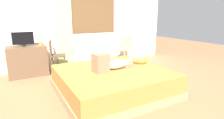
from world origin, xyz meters
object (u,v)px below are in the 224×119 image
cup (41,43)px  chair_by_desk (55,54)px  person_lying (113,64)px  tv_monitor (23,39)px  desk (28,61)px  chair_spare (125,47)px  bed (112,81)px  cat (141,61)px

cup → chair_by_desk: size_ratio=0.11×
person_lying → chair_by_desk: 1.89m
person_lying → tv_monitor: size_ratio=1.96×
desk → tv_monitor: bearing=180.0°
cup → chair_spare: size_ratio=0.11×
tv_monitor → cup: 0.47m
person_lying → chair_by_desk: (-0.74, 1.74, -0.06)m
tv_monitor → chair_spare: tv_monitor is taller
bed → person_lying: size_ratio=2.13×
person_lying → desk: bearing=126.4°
tv_monitor → cup: size_ratio=5.30×
tv_monitor → chair_spare: bearing=-3.4°
desk → cup: (0.37, 0.17, 0.42)m
bed → chair_spare: bearing=51.1°
person_lying → chair_by_desk: chair_by_desk is taller
chair_spare → cup: bearing=171.9°
chair_spare → bed: bearing=-128.9°
cat → cup: (-1.73, 2.00, 0.27)m
person_lying → tv_monitor: (-1.43, 1.88, 0.36)m
bed → cup: 2.37m
cat → person_lying: bearing=-176.0°
cup → chair_spare: bearing=-8.1°
bed → chair_spare: (1.41, 1.75, 0.29)m
bed → cup: (-0.99, 2.09, 0.56)m
bed → chair_by_desk: (-0.71, 1.78, 0.29)m
cat → chair_by_desk: chair_by_desk is taller
bed → cat: bearing=6.3°
bed → cat: (0.74, 0.08, 0.30)m
bed → desk: (-1.36, 1.91, 0.15)m
tv_monitor → chair_spare: size_ratio=0.56×
desk → chair_by_desk: chair_by_desk is taller
chair_spare → person_lying: bearing=-128.9°
chair_by_desk → tv_monitor: bearing=169.0°
cat → chair_spare: bearing=68.2°
desk → chair_spare: size_ratio=1.05×
desk → tv_monitor: (-0.05, 0.00, 0.55)m
bed → tv_monitor: bearing=126.3°
cup → chair_by_desk: 0.50m
person_lying → chair_spare: chair_spare is taller
person_lying → desk: size_ratio=1.05×
bed → chair_spare: 2.26m
chair_by_desk → cat: bearing=-49.4°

